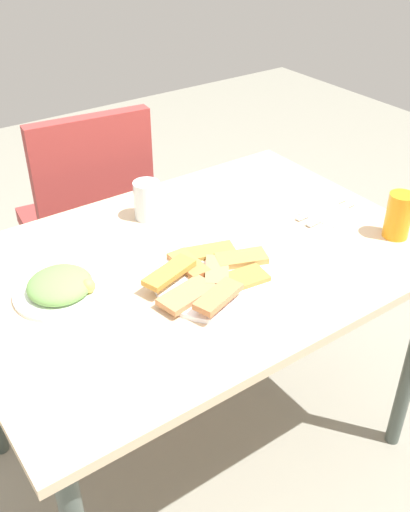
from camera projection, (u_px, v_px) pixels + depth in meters
name	position (u px, v px, depth m)	size (l,w,h in m)	color
ground_plane	(198.00, 444.00, 1.84)	(6.00, 6.00, 0.00)	gray
dining_table	(197.00, 282.00, 1.49)	(1.15, 0.80, 0.71)	beige
dining_chair	(90.00, 213.00, 2.09)	(0.47, 0.47, 0.88)	#9F3532
pide_platter	(215.00, 278.00, 1.35)	(0.33, 0.30, 0.04)	white
salad_plate_greens	(61.00, 287.00, 1.31)	(0.21, 0.21, 0.05)	white
soda_can	(399.00, 216.00, 1.50)	(0.07, 0.07, 0.12)	orange
drinking_glass	(146.00, 200.00, 1.58)	(0.07, 0.07, 0.11)	silver
paper_napkin	(326.00, 212.00, 1.63)	(0.12, 0.12, 0.00)	white
fork	(331.00, 214.00, 1.62)	(0.20, 0.02, 0.01)	silver
spoon	(322.00, 208.00, 1.64)	(0.20, 0.01, 0.01)	silver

